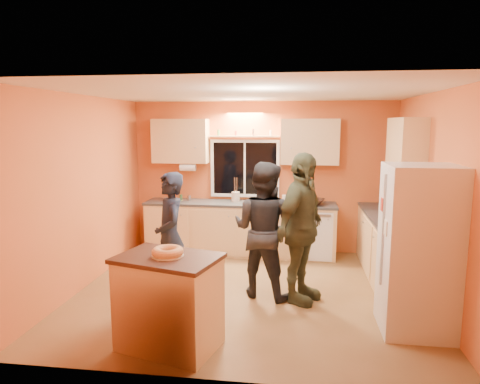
% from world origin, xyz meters
% --- Properties ---
extents(ground, '(4.50, 4.50, 0.00)m').
position_xyz_m(ground, '(0.00, 0.00, 0.00)').
color(ground, brown).
rests_on(ground, ground).
extents(room_shell, '(4.54, 4.04, 2.61)m').
position_xyz_m(room_shell, '(0.12, 0.41, 1.62)').
color(room_shell, '#D36536').
rests_on(room_shell, ground).
extents(back_counter, '(4.23, 0.62, 0.90)m').
position_xyz_m(back_counter, '(0.01, 1.70, 0.45)').
color(back_counter, tan).
rests_on(back_counter, ground).
extents(right_counter, '(0.62, 1.84, 0.90)m').
position_xyz_m(right_counter, '(1.95, 0.50, 0.45)').
color(right_counter, tan).
rests_on(right_counter, ground).
extents(refrigerator, '(0.72, 0.70, 1.80)m').
position_xyz_m(refrigerator, '(1.89, -0.80, 0.90)').
color(refrigerator, silver).
rests_on(refrigerator, ground).
extents(island, '(1.11, 0.89, 0.94)m').
position_xyz_m(island, '(-0.63, -1.49, 0.48)').
color(island, tan).
rests_on(island, ground).
extents(bundt_pastry, '(0.31, 0.31, 0.09)m').
position_xyz_m(bundt_pastry, '(-0.63, -1.49, 0.99)').
color(bundt_pastry, tan).
rests_on(bundt_pastry, island).
extents(person_left, '(0.62, 0.71, 1.63)m').
position_xyz_m(person_left, '(-0.95, -0.35, 0.82)').
color(person_left, black).
rests_on(person_left, ground).
extents(person_center, '(1.03, 0.92, 1.75)m').
position_xyz_m(person_center, '(0.19, -0.04, 0.87)').
color(person_center, black).
rests_on(person_center, ground).
extents(person_right, '(0.88, 1.19, 1.88)m').
position_xyz_m(person_right, '(0.67, -0.18, 0.94)').
color(person_right, '#313522').
rests_on(person_right, ground).
extents(mixing_bowl, '(0.51, 0.51, 0.10)m').
position_xyz_m(mixing_bowl, '(0.86, 1.66, 0.95)').
color(mixing_bowl, black).
rests_on(mixing_bowl, back_counter).
extents(utensil_crock, '(0.14, 0.14, 0.17)m').
position_xyz_m(utensil_crock, '(-0.43, 1.75, 0.99)').
color(utensil_crock, beige).
rests_on(utensil_crock, back_counter).
extents(potted_plant, '(0.27, 0.24, 0.29)m').
position_xyz_m(potted_plant, '(2.01, 0.10, 1.05)').
color(potted_plant, gray).
rests_on(potted_plant, right_counter).
extents(red_box, '(0.16, 0.12, 0.07)m').
position_xyz_m(red_box, '(1.93, 0.66, 0.94)').
color(red_box, '#A42619').
rests_on(red_box, right_counter).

